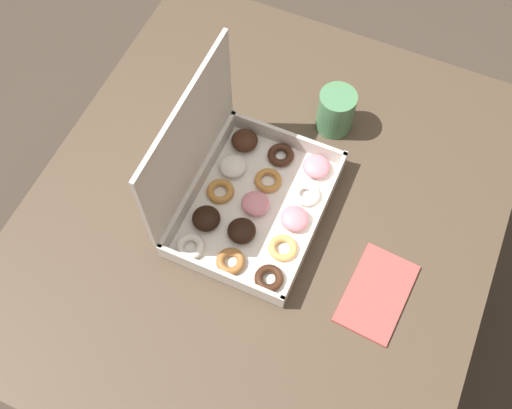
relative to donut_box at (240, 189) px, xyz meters
name	(u,v)px	position (x,y,z in m)	size (l,w,h in m)	color
ground_plane	(260,321)	(0.00, -0.05, -0.78)	(8.00, 8.00, 0.00)	#42382D
dining_table	(262,235)	(0.00, -0.05, -0.16)	(0.97, 0.85, 0.73)	#4C3D2D
donut_box	(240,189)	(0.00, 0.00, 0.00)	(0.32, 0.25, 0.27)	silver
coffee_mug	(336,111)	(0.24, -0.10, 0.00)	(0.07, 0.07, 0.09)	#4C8456
paper_napkin	(377,293)	(-0.07, -0.29, -0.05)	(0.17, 0.11, 0.01)	#CC4C47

